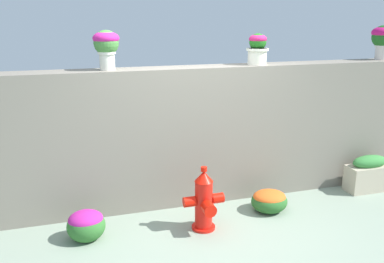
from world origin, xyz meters
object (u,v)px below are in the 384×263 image
at_px(fire_hydrant, 204,202).
at_px(planter_box, 368,174).
at_px(potted_plant_2, 258,48).
at_px(flower_bush_left, 86,224).
at_px(flower_bush_right, 269,200).
at_px(potted_plant_3, 383,37).
at_px(potted_plant_1, 106,44).

relative_size(fire_hydrant, planter_box, 1.21).
distance_m(potted_plant_2, flower_bush_left, 2.99).
xyz_separation_m(flower_bush_right, planter_box, (1.63, 0.19, 0.10)).
bearing_deg(planter_box, potted_plant_3, 50.79).
xyz_separation_m(potted_plant_2, potted_plant_3, (1.97, 0.05, 0.10)).
distance_m(fire_hydrant, planter_box, 2.59).
distance_m(potted_plant_1, potted_plant_2, 1.90).
xyz_separation_m(potted_plant_3, fire_hydrant, (-2.95, -0.86, -1.75)).
xyz_separation_m(fire_hydrant, planter_box, (2.56, 0.39, -0.09)).
bearing_deg(potted_plant_1, flower_bush_left, -120.55).
relative_size(flower_bush_right, planter_box, 0.74).
bearing_deg(planter_box, potted_plant_2, 165.20).
bearing_deg(potted_plant_2, planter_box, -14.80).
height_order(potted_plant_1, potted_plant_2, potted_plant_1).
relative_size(potted_plant_2, planter_box, 0.63).
bearing_deg(flower_bush_right, potted_plant_1, 161.98).
relative_size(potted_plant_2, flower_bush_left, 0.94).
bearing_deg(potted_plant_3, flower_bush_left, -170.52).
xyz_separation_m(potted_plant_1, fire_hydrant, (0.92, -0.81, -1.73)).
xyz_separation_m(flower_bush_left, flower_bush_right, (2.25, 0.05, -0.04)).
bearing_deg(fire_hydrant, potted_plant_2, 39.67).
height_order(flower_bush_left, planter_box, planter_box).
distance_m(potted_plant_2, fire_hydrant, 2.08).
height_order(fire_hydrant, planter_box, fire_hydrant).
xyz_separation_m(potted_plant_1, flower_bush_left, (-0.39, -0.65, -1.89)).
distance_m(potted_plant_1, fire_hydrant, 2.12).
height_order(potted_plant_1, fire_hydrant, potted_plant_1).
bearing_deg(flower_bush_left, potted_plant_1, 59.45).
bearing_deg(potted_plant_1, planter_box, -6.81).
relative_size(potted_plant_1, potted_plant_3, 0.95).
distance_m(potted_plant_3, fire_hydrant, 3.53).
xyz_separation_m(potted_plant_1, potted_plant_3, (3.87, 0.06, 0.02)).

